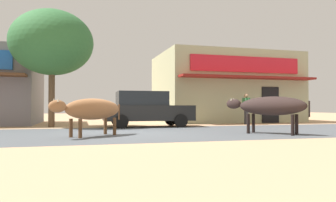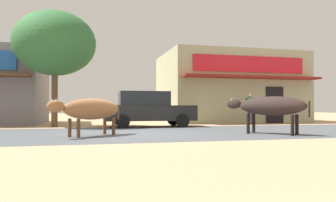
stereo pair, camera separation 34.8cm
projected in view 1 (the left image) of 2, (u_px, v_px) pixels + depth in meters
name	position (u px, v px, depth m)	size (l,w,h in m)	color
ground	(124.00, 133.00, 11.19)	(80.00, 80.00, 0.00)	tan
asphalt_road	(124.00, 133.00, 11.19)	(72.00, 6.55, 0.00)	#4D5257
storefront_right_club	(224.00, 88.00, 21.09)	(8.46, 6.63, 4.31)	#ABAD85
roadside_tree	(52.00, 43.00, 14.78)	(3.74, 3.74, 5.39)	brown
parked_hatchback_car	(146.00, 109.00, 14.98)	(4.14, 1.98, 1.64)	black
cow_near_brown	(92.00, 109.00, 10.06)	(2.37, 2.00, 1.19)	#93613B
cow_far_dark	(270.00, 106.00, 10.92)	(2.12, 2.50, 1.28)	#2F2320
pedestrian_by_shop	(246.00, 106.00, 17.19)	(0.28, 0.61, 1.64)	#3F3F47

